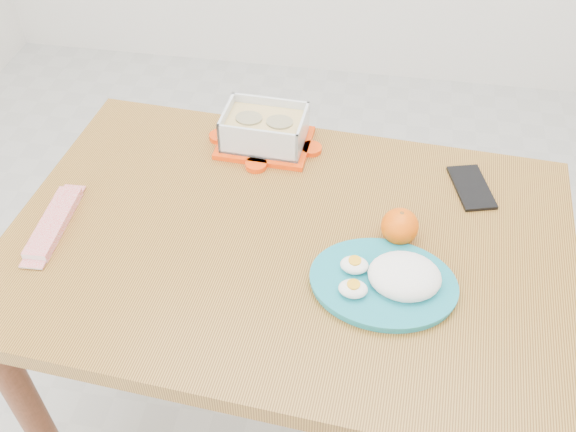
% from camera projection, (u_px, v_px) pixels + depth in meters
% --- Properties ---
extents(ground, '(3.50, 3.50, 0.00)m').
position_uv_depth(ground, '(321.00, 398.00, 1.83)').
color(ground, '#B7B7B2').
rests_on(ground, ground).
extents(dining_table, '(1.14, 0.80, 0.75)m').
position_uv_depth(dining_table, '(288.00, 275.00, 1.32)').
color(dining_table, '#AA7A30').
rests_on(dining_table, ground).
extents(food_container, '(0.21, 0.16, 0.09)m').
position_uv_depth(food_container, '(265.00, 130.00, 1.43)').
color(food_container, '#FF3F07').
rests_on(food_container, dining_table).
extents(orange_fruit, '(0.07, 0.07, 0.07)m').
position_uv_depth(orange_fruit, '(400.00, 226.00, 1.22)').
color(orange_fruit, '#FF4605').
rests_on(orange_fruit, dining_table).
extents(rice_plate, '(0.27, 0.27, 0.07)m').
position_uv_depth(rice_plate, '(390.00, 279.00, 1.14)').
color(rice_plate, teal).
rests_on(rice_plate, dining_table).
extents(candy_bar, '(0.06, 0.19, 0.02)m').
position_uv_depth(candy_bar, '(54.00, 223.00, 1.26)').
color(candy_bar, red).
rests_on(candy_bar, dining_table).
extents(smartphone, '(0.10, 0.15, 0.01)m').
position_uv_depth(smartphone, '(471.00, 187.00, 1.35)').
color(smartphone, black).
rests_on(smartphone, dining_table).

